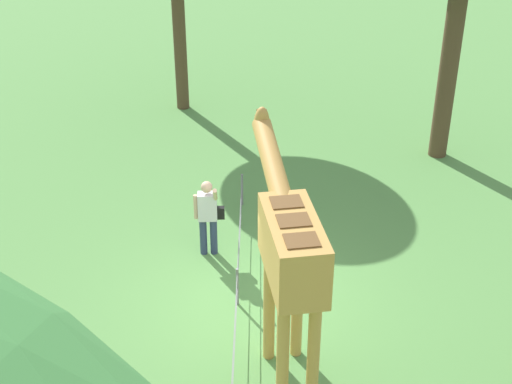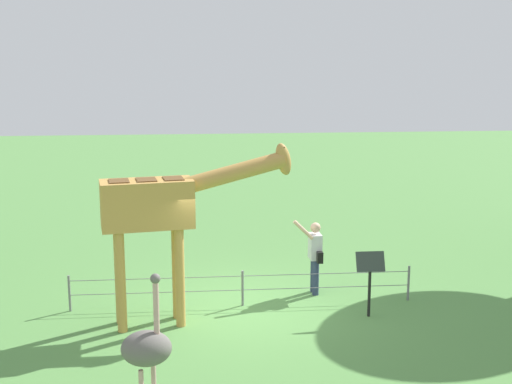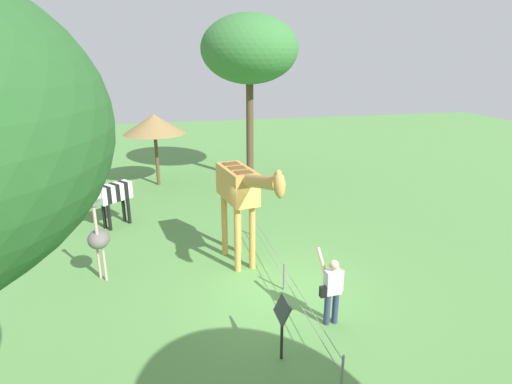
{
  "view_description": "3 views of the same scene",
  "coord_description": "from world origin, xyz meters",
  "px_view_note": "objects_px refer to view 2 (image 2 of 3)",
  "views": [
    {
      "loc": [
        -9.93,
        -0.15,
        7.75
      ],
      "look_at": [
        0.14,
        -0.09,
        2.18
      ],
      "focal_mm": 49.65,
      "sensor_mm": 36.0,
      "label": 1
    },
    {
      "loc": [
        -0.94,
        -13.41,
        5.21
      ],
      "look_at": [
        0.27,
        0.09,
        2.42
      ],
      "focal_mm": 48.98,
      "sensor_mm": 36.0,
      "label": 2
    },
    {
      "loc": [
        8.97,
        -2.66,
        5.74
      ],
      "look_at": [
        -0.61,
        -0.37,
        2.51
      ],
      "focal_mm": 29.05,
      "sensor_mm": 36.0,
      "label": 3
    }
  ],
  "objects_px": {
    "info_sign": "(370,270)",
    "ostrich": "(147,349)",
    "giraffe": "(163,210)",
    "visitor": "(315,253)"
  },
  "relations": [
    {
      "from": "visitor",
      "to": "ostrich",
      "type": "distance_m",
      "value": 6.12
    },
    {
      "from": "giraffe",
      "to": "info_sign",
      "type": "height_order",
      "value": "giraffe"
    },
    {
      "from": "ostrich",
      "to": "info_sign",
      "type": "distance_m",
      "value": 5.58
    },
    {
      "from": "visitor",
      "to": "ostrich",
      "type": "relative_size",
      "value": 0.75
    },
    {
      "from": "info_sign",
      "to": "ostrich",
      "type": "bearing_deg",
      "value": -137.19
    },
    {
      "from": "giraffe",
      "to": "visitor",
      "type": "xyz_separation_m",
      "value": [
        3.14,
        1.38,
        -1.35
      ]
    },
    {
      "from": "visitor",
      "to": "info_sign",
      "type": "height_order",
      "value": "visitor"
    },
    {
      "from": "giraffe",
      "to": "info_sign",
      "type": "relative_size",
      "value": 2.82
    },
    {
      "from": "giraffe",
      "to": "ostrich",
      "type": "height_order",
      "value": "giraffe"
    },
    {
      "from": "giraffe",
      "to": "info_sign",
      "type": "xyz_separation_m",
      "value": [
        3.99,
        -0.02,
        -1.3
      ]
    }
  ]
}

